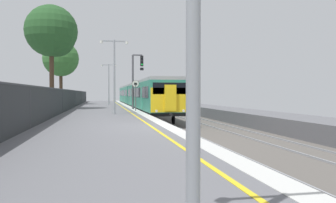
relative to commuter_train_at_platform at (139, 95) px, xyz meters
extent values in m
cube|color=slate|center=(-4.60, -28.34, -1.77)|extent=(6.40, 110.00, 1.00)
cube|color=silver|center=(-1.70, -28.34, -1.26)|extent=(0.60, 110.00, 0.01)
cube|color=yellow|center=(-2.45, -28.34, -1.26)|extent=(0.12, 110.00, 0.01)
cube|color=#56514C|center=(4.10, -28.34, -2.37)|extent=(11.00, 110.00, 0.20)
cube|color=gray|center=(-0.71, -28.34, -2.23)|extent=(0.07, 110.00, 0.08)
cube|color=gray|center=(0.72, -28.34, -2.23)|extent=(0.07, 110.00, 0.08)
cube|color=gray|center=(3.29, -28.34, -2.23)|extent=(0.07, 110.00, 0.08)
cube|color=gray|center=(4.72, -28.34, -2.23)|extent=(0.07, 110.00, 0.08)
cube|color=#2D846B|center=(0.00, -10.38, 0.00)|extent=(2.80, 20.27, 2.30)
cube|color=black|center=(0.00, -10.38, -1.27)|extent=(2.64, 19.67, 0.25)
cube|color=#999E9E|center=(0.00, -10.38, 1.27)|extent=(2.68, 20.27, 0.24)
cube|color=black|center=(-1.41, -10.38, 0.30)|extent=(0.02, 18.67, 0.84)
cube|color=teal|center=(-1.41, -15.45, -0.10)|extent=(0.03, 1.10, 1.90)
cube|color=teal|center=(-1.41, -5.31, -0.10)|extent=(0.03, 1.10, 1.90)
cylinder|color=black|center=(-0.78, -17.91, -1.77)|extent=(0.12, 0.84, 0.84)
cylinder|color=black|center=(0.78, -17.91, -1.77)|extent=(0.12, 0.84, 0.84)
cylinder|color=black|center=(-0.78, -2.84, -1.77)|extent=(0.12, 0.84, 0.84)
cylinder|color=black|center=(0.78, -2.84, -1.77)|extent=(0.12, 0.84, 0.84)
cube|color=#2D846B|center=(0.00, 10.50, 0.00)|extent=(2.80, 20.27, 2.30)
cube|color=black|center=(0.00, 10.50, -1.27)|extent=(2.64, 19.67, 0.25)
cube|color=#999E9E|center=(0.00, 10.50, 1.27)|extent=(2.68, 20.27, 0.24)
cube|color=black|center=(-1.41, 10.50, 0.30)|extent=(0.02, 18.67, 0.84)
cube|color=teal|center=(-1.41, 5.43, -0.10)|extent=(0.03, 1.10, 1.90)
cube|color=teal|center=(-1.41, 15.57, -0.10)|extent=(0.03, 1.10, 1.90)
cylinder|color=black|center=(-0.78, 2.96, -1.77)|extent=(0.12, 0.84, 0.84)
cylinder|color=black|center=(0.78, 2.96, -1.77)|extent=(0.12, 0.84, 0.84)
cylinder|color=black|center=(-0.78, 18.03, -1.77)|extent=(0.12, 0.84, 0.84)
cylinder|color=black|center=(0.78, 18.03, -1.77)|extent=(0.12, 0.84, 0.84)
cube|color=yellow|center=(0.00, -20.47, -0.25)|extent=(2.70, 0.10, 1.70)
cube|color=black|center=(0.00, -20.48, 0.55)|extent=(2.40, 0.08, 0.80)
cube|color=yellow|center=(0.00, -20.61, -0.10)|extent=(0.80, 0.24, 1.80)
cylinder|color=white|center=(-0.95, -20.53, -1.00)|extent=(0.18, 0.06, 0.18)
cylinder|color=white|center=(0.95, -20.53, -1.00)|extent=(0.18, 0.06, 0.18)
cylinder|color=black|center=(0.00, -20.76, -1.25)|extent=(0.20, 0.35, 0.20)
cube|color=black|center=(0.00, 10.50, 1.52)|extent=(0.60, 0.90, 0.20)
cylinder|color=#47474C|center=(-1.75, -11.44, 1.28)|extent=(0.18, 0.18, 5.09)
cube|color=#47474C|center=(-1.30, -11.44, 3.82)|extent=(0.90, 0.12, 0.12)
cube|color=black|center=(-0.90, -11.44, 3.27)|extent=(0.28, 0.20, 1.00)
cylinder|color=black|center=(-0.90, -11.56, 3.59)|extent=(0.16, 0.04, 0.16)
cylinder|color=black|center=(-0.90, -11.56, 3.27)|extent=(0.16, 0.04, 0.16)
cylinder|color=#19D83F|center=(-0.90, -11.56, 2.95)|extent=(0.16, 0.04, 0.16)
cube|color=black|center=(-0.90, -11.44, 2.52)|extent=(0.32, 0.16, 0.24)
cylinder|color=#59595B|center=(-1.85, -15.07, -0.15)|extent=(0.08, 0.08, 2.22)
cylinder|color=black|center=(-1.85, -15.08, 1.01)|extent=(0.59, 0.02, 0.59)
cylinder|color=silver|center=(-1.85, -15.09, 1.01)|extent=(0.56, 0.02, 0.56)
cube|color=black|center=(-1.85, -15.10, 1.01)|extent=(0.24, 0.01, 0.18)
cylinder|color=#93999E|center=(-3.72, -18.75, 1.39)|extent=(0.14, 0.14, 5.32)
cube|color=#93999E|center=(-3.27, -18.75, 3.95)|extent=(0.90, 0.08, 0.08)
cylinder|color=silver|center=(-2.82, -18.75, 3.87)|extent=(0.20, 0.20, 0.18)
cube|color=#93999E|center=(-4.17, -18.75, 3.95)|extent=(0.90, 0.08, 0.08)
cylinder|color=silver|center=(-4.62, -18.75, 3.87)|extent=(0.20, 0.20, 0.18)
cylinder|color=#93999E|center=(-3.72, 2.63, 1.43)|extent=(0.14, 0.14, 5.40)
cube|color=#93999E|center=(-3.27, 2.63, 4.04)|extent=(0.90, 0.08, 0.08)
cylinder|color=silver|center=(-2.82, 2.63, 3.96)|extent=(0.20, 0.20, 0.18)
cube|color=#93999E|center=(-4.17, 2.63, 4.04)|extent=(0.90, 0.08, 0.08)
cylinder|color=silver|center=(-4.62, 2.63, 3.96)|extent=(0.20, 0.20, 0.18)
cube|color=#282B2D|center=(-7.55, -28.34, -0.37)|extent=(0.03, 99.00, 1.79)
cube|color=#38383D|center=(-7.55, -28.34, 0.53)|extent=(0.06, 99.00, 0.06)
cylinder|color=#38383D|center=(-7.55, -28.34, -0.37)|extent=(0.07, 0.07, 1.79)
cylinder|color=#38383D|center=(-7.55, -16.65, -0.37)|extent=(0.07, 0.07, 1.79)
cylinder|color=#38383D|center=(-7.55, -4.96, -0.37)|extent=(0.07, 0.07, 1.79)
cylinder|color=#38383D|center=(-7.55, 6.73, -0.37)|extent=(0.07, 0.07, 1.79)
cylinder|color=#38383D|center=(-7.55, 18.41, -0.37)|extent=(0.07, 0.07, 1.79)
cylinder|color=#473323|center=(-9.19, -10.41, 1.71)|extent=(0.41, 0.41, 5.95)
sphere|color=#234C23|center=(-9.19, -10.41, 6.00)|extent=(4.79, 4.79, 4.79)
sphere|color=#234C23|center=(-8.80, -10.08, 5.40)|extent=(3.49, 3.49, 3.49)
cylinder|color=#473323|center=(-10.03, 3.93, 1.15)|extent=(0.43, 0.43, 4.84)
sphere|color=#33662D|center=(-10.03, 3.93, 4.88)|extent=(4.75, 4.75, 4.75)
sphere|color=#33662D|center=(-10.07, 3.88, 4.29)|extent=(2.70, 2.70, 2.70)
camera|label=1|loc=(-4.56, -43.21, 0.20)|focal=36.00mm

